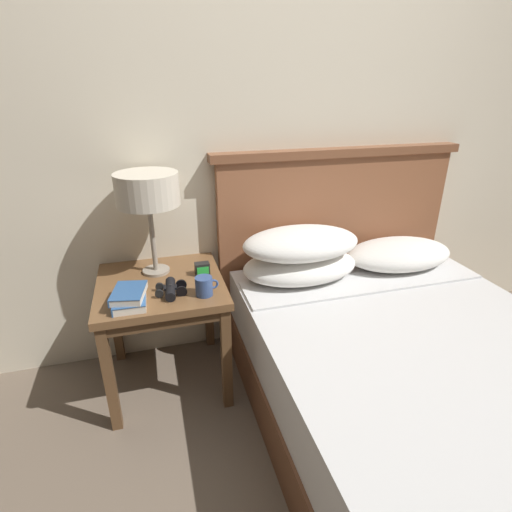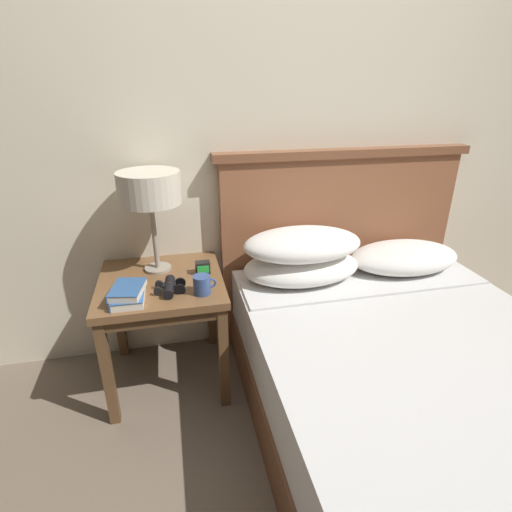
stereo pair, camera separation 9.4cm
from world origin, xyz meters
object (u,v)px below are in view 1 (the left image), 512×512
book_on_nightstand (129,300)px  binoculars_pair (171,289)px  bed (420,381)px  alarm_clock (202,269)px  nightstand (162,296)px  book_stacked_on_top (128,293)px  coffee_mug (204,286)px  table_lamp (147,192)px

book_on_nightstand → binoculars_pair: (0.18, 0.05, 0.00)m
bed → alarm_clock: size_ratio=29.15×
book_on_nightstand → alarm_clock: alarm_clock is taller
nightstand → book_stacked_on_top: bearing=-128.1°
coffee_mug → alarm_clock: coffee_mug is taller
book_stacked_on_top → bed: bearing=-22.5°
book_stacked_on_top → coffee_mug: coffee_mug is taller
alarm_clock → binoculars_pair: bearing=-136.9°
bed → book_stacked_on_top: bearing=157.5°
book_on_nightstand → table_lamp: bearing=66.7°
nightstand → binoculars_pair: 0.17m
alarm_clock → table_lamp: bearing=157.3°
book_stacked_on_top → nightstand: bearing=51.9°
bed → coffee_mug: (-0.82, 0.46, 0.33)m
book_stacked_on_top → alarm_clock: (0.34, 0.20, -0.02)m
bed → table_lamp: 1.44m
table_lamp → book_on_nightstand: 0.50m
table_lamp → book_on_nightstand: (-0.12, -0.29, -0.39)m
bed → book_stacked_on_top: size_ratio=10.38×
bed → alarm_clock: bed is taller
book_on_nightstand → book_stacked_on_top: size_ratio=0.98×
book_stacked_on_top → book_on_nightstand: bearing=-170.1°
binoculars_pair → alarm_clock: alarm_clock is taller
book_stacked_on_top → binoculars_pair: bearing=14.5°
book_on_nightstand → coffee_mug: size_ratio=1.86×
alarm_clock → bed: bearing=-40.0°
book_stacked_on_top → coffee_mug: (0.32, -0.01, -0.01)m
nightstand → bed: size_ratio=0.28×
bed → book_on_nightstand: size_ratio=10.64×
coffee_mug → alarm_clock: bearing=84.2°
nightstand → book_on_nightstand: bearing=-128.2°
binoculars_pair → alarm_clock: bearing=43.1°
book_on_nightstand → book_stacked_on_top: 0.03m
book_stacked_on_top → alarm_clock: book_stacked_on_top is taller
bed → table_lamp: bearing=143.1°
nightstand → bed: bearing=-32.7°
table_lamp → alarm_clock: (0.22, -0.09, -0.37)m
nightstand → alarm_clock: alarm_clock is taller
nightstand → coffee_mug: (0.18, -0.18, 0.12)m
bed → coffee_mug: bed is taller
nightstand → bed: bed is taller
book_on_nightstand → book_stacked_on_top: (0.00, 0.00, 0.03)m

